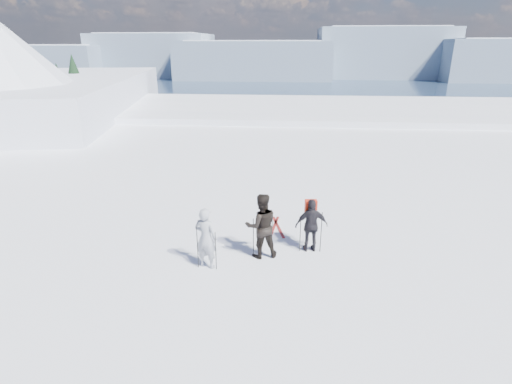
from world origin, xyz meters
TOP-DOWN VIEW (x-y plane):
  - lake_basin at (0.00, 30.00)m, footprint 820.00×820.00m
  - far_mountain_range at (29.60, 454.78)m, footprint 770.00×110.00m
  - near_ridge at (-26.56, 29.34)m, footprint 31.37×35.68m
  - skier_grey at (-3.33, 1.55)m, footprint 0.75×0.60m
  - skier_dark at (-1.84, 2.30)m, footprint 1.13×0.98m
  - skier_pack at (-0.35, 2.75)m, footprint 1.03×0.53m
  - backpack at (-0.38, 3.00)m, footprint 0.38×0.25m
  - ski_poles at (-1.81, 2.14)m, footprint 3.54×1.30m
  - skis_loose at (-1.45, 4.31)m, footprint 0.54×1.70m

SIDE VIEW (x-z plane):
  - far_mountain_range at x=29.60m, z-range -33.69..19.31m
  - lake_basin at x=0.00m, z-range -42.31..29.31m
  - near_ridge at x=-26.56m, z-range -16.29..9.33m
  - skis_loose at x=-1.45m, z-range 0.00..0.03m
  - ski_poles at x=-1.81m, z-range -0.03..1.27m
  - skier_pack at x=-0.35m, z-range 0.00..1.68m
  - skier_grey at x=-3.33m, z-range 0.00..1.80m
  - skier_dark at x=-1.84m, z-range 0.00..1.99m
  - backpack at x=-0.38m, z-range 1.68..2.23m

